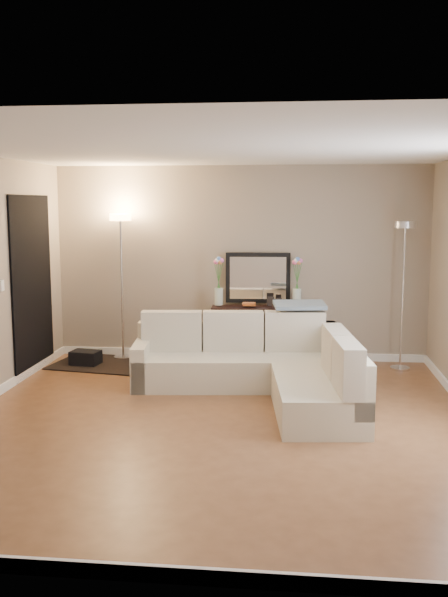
# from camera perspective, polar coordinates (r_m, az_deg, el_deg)

# --- Properties ---
(floor) EXTENTS (5.00, 5.50, 0.01)m
(floor) POSITION_cam_1_polar(r_m,az_deg,el_deg) (6.53, -0.77, -10.65)
(floor) COLOR brown
(floor) RESTS_ON ground
(ceiling) EXTENTS (5.00, 5.50, 0.01)m
(ceiling) POSITION_cam_1_polar(r_m,az_deg,el_deg) (6.20, -0.82, 12.82)
(ceiling) COLOR white
(ceiling) RESTS_ON ground
(wall_back) EXTENTS (5.00, 0.02, 2.60)m
(wall_back) POSITION_cam_1_polar(r_m,az_deg,el_deg) (8.96, 1.36, 3.05)
(wall_back) COLOR gray
(wall_back) RESTS_ON ground
(wall_front) EXTENTS (5.00, 0.02, 2.60)m
(wall_front) POSITION_cam_1_polar(r_m,az_deg,el_deg) (3.55, -6.25, -4.98)
(wall_front) COLOR gray
(wall_front) RESTS_ON ground
(baseboard_back) EXTENTS (5.00, 0.03, 0.10)m
(baseboard_back) POSITION_cam_1_polar(r_m,az_deg,el_deg) (9.14, 1.32, -4.80)
(baseboard_back) COLOR white
(baseboard_back) RESTS_ON ground
(baseboard_front) EXTENTS (5.00, 0.03, 0.10)m
(baseboard_front) POSITION_cam_1_polar(r_m,az_deg,el_deg) (4.04, -5.87, -22.41)
(baseboard_front) COLOR white
(baseboard_front) RESTS_ON ground
(doorway) EXTENTS (0.02, 1.20, 2.20)m
(doorway) POSITION_cam_1_polar(r_m,az_deg,el_deg) (8.53, -16.11, 1.12)
(doorway) COLOR black
(doorway) RESTS_ON ground
(switch_plate) EXTENTS (0.02, 0.08, 0.12)m
(switch_plate) POSITION_cam_1_polar(r_m,az_deg,el_deg) (7.75, -18.51, 1.07)
(switch_plate) COLOR white
(switch_plate) RESTS_ON ground
(sectional_sofa) EXTENTS (2.60, 2.35, 0.84)m
(sectional_sofa) POSITION_cam_1_polar(r_m,az_deg,el_deg) (7.41, 3.60, -5.84)
(sectional_sofa) COLOR beige
(sectional_sofa) RESTS_ON floor
(throw_blanket) EXTENTS (0.65, 0.44, 0.08)m
(throw_blanket) POSITION_cam_1_polar(r_m,az_deg,el_deg) (7.91, 6.50, -0.54)
(throw_blanket) COLOR slate
(throw_blanket) RESTS_ON sectional_sofa
(console_table) EXTENTS (1.23, 0.39, 0.75)m
(console_table) POSITION_cam_1_polar(r_m,az_deg,el_deg) (8.82, 2.41, -2.81)
(console_table) COLOR black
(console_table) RESTS_ON floor
(leaning_mirror) EXTENTS (0.86, 0.09, 0.67)m
(leaning_mirror) POSITION_cam_1_polar(r_m,az_deg,el_deg) (8.86, 2.92, 1.78)
(leaning_mirror) COLOR black
(leaning_mirror) RESTS_ON console_table
(table_decor) EXTENTS (0.52, 0.12, 0.12)m
(table_decor) POSITION_cam_1_polar(r_m,az_deg,el_deg) (8.72, 2.88, -0.41)
(table_decor) COLOR orange
(table_decor) RESTS_ON console_table
(flower_vase_left) EXTENTS (0.14, 0.12, 0.64)m
(flower_vase_left) POSITION_cam_1_polar(r_m,az_deg,el_deg) (8.73, -0.46, 1.21)
(flower_vase_left) COLOR silver
(flower_vase_left) RESTS_ON console_table
(flower_vase_right) EXTENTS (0.14, 0.12, 0.64)m
(flower_vase_right) POSITION_cam_1_polar(r_m,az_deg,el_deg) (8.73, 6.29, 1.16)
(flower_vase_right) COLOR silver
(flower_vase_right) RESTS_ON console_table
(floor_lamp_lit) EXTENTS (0.32, 0.32, 1.96)m
(floor_lamp_lit) POSITION_cam_1_polar(r_m,az_deg,el_deg) (8.99, -8.81, 3.51)
(floor_lamp_lit) COLOR silver
(floor_lamp_lit) RESTS_ON floor
(floor_lamp_unlit) EXTENTS (0.32, 0.32, 1.88)m
(floor_lamp_unlit) POSITION_cam_1_polar(r_m,az_deg,el_deg) (8.59, 15.17, 2.72)
(floor_lamp_unlit) COLOR silver
(floor_lamp_unlit) RESTS_ON floor
(charcoal_rug) EXTENTS (1.42, 1.15, 0.02)m
(charcoal_rug) POSITION_cam_1_polar(r_m,az_deg,el_deg) (8.92, -10.23, -5.52)
(charcoal_rug) COLOR black
(charcoal_rug) RESTS_ON floor
(black_bag) EXTENTS (0.40, 0.31, 0.23)m
(black_bag) POSITION_cam_1_polar(r_m,az_deg,el_deg) (8.90, -11.78, -5.15)
(black_bag) COLOR black
(black_bag) RESTS_ON charcoal_rug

